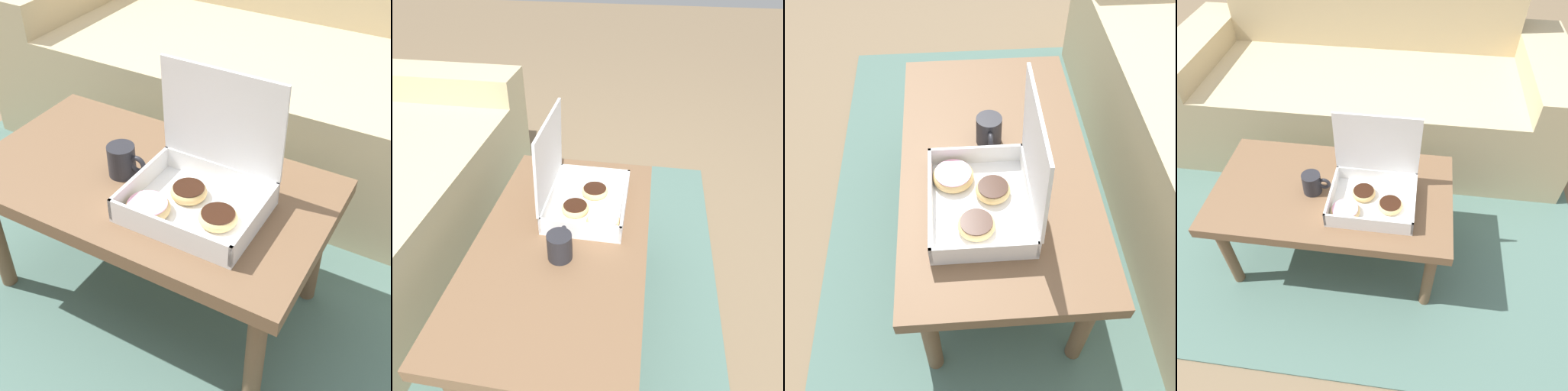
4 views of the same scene
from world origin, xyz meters
The scene contains 5 objects.
ground_plane centered at (0.00, 0.00, 0.00)m, with size 12.00×12.00×0.00m, color #756047.
area_rug centered at (0.00, 0.30, 0.01)m, with size 2.20×1.86×0.01m, color #4C6B60.
coffee_table centered at (0.00, -0.08, 0.36)m, with size 0.91×0.51×0.41m.
pastry_box centered at (0.15, -0.11, 0.47)m, with size 0.31×0.25×0.31m.
coffee_mug centered at (-0.07, -0.09, 0.45)m, with size 0.11×0.07×0.08m.
Camera 2 is at (-0.81, -0.29, 1.19)m, focal length 35.00 mm.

